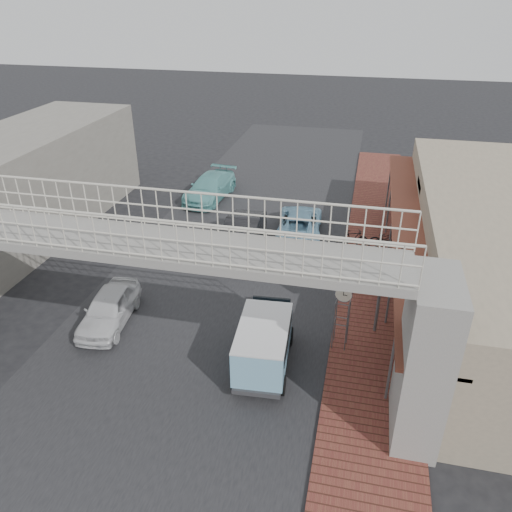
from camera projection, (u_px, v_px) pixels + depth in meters
The scene contains 15 objects.
ground at pixel (202, 316), 19.28m from camera, with size 120.00×120.00×0.00m, color black.
road_strip at pixel (202, 316), 19.27m from camera, with size 10.00×60.00×0.01m, color black.
sidewalk at pixel (375, 294), 20.55m from camera, with size 3.00×40.00×0.10m, color brown.
shophouse_row at pixel (497, 253), 19.60m from camera, with size 7.20×18.00×4.00m.
footbridge at pixel (153, 304), 14.33m from camera, with size 16.40×2.40×6.34m.
building_far_left at pixel (31, 181), 25.38m from camera, with size 5.00×14.00×5.00m, color gray.
white_hatchback at pixel (109, 308), 18.63m from camera, with size 1.50×3.72×1.27m, color silver.
dark_sedan at pixel (242, 235), 23.82m from camera, with size 1.62×4.64×1.53m, color black.
angkot_curb at pixel (300, 222), 25.34m from camera, with size 2.14×4.65×1.29m, color #6697B2.
angkot_far at pixel (210, 187), 29.62m from camera, with size 1.96×4.82×1.40m, color #66B2B2.
angkot_van at pixel (264, 339), 16.21m from camera, with size 1.89×3.72×1.77m.
motorcycle_near at pixel (385, 238), 23.96m from camera, with size 0.62×1.77×0.93m, color black.
motorcycle_far at pixel (352, 239), 23.85m from camera, with size 0.44×1.56×0.94m, color black.
street_clock at pixel (344, 296), 16.57m from camera, with size 0.62×0.52×2.49m.
arrow_sign at pixel (408, 267), 16.96m from camera, with size 2.01×1.31×3.36m.
Camera 1 is at (5.55, -14.97, 11.24)m, focal length 35.00 mm.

